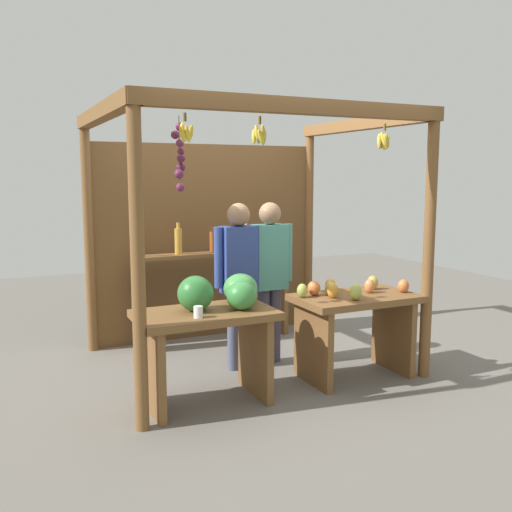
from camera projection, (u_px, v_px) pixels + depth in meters
ground_plane at (247, 362)px, 5.61m from camera, size 12.00×12.00×0.00m
market_stall at (228, 215)px, 5.82m from camera, size 2.73×2.21×2.40m
fruit_counter_left at (212, 321)px, 4.55m from camera, size 1.11×0.65×1.04m
fruit_counter_right at (354, 316)px, 5.13m from camera, size 1.10×0.65×0.90m
bottle_shelf_unit at (213, 273)px, 6.19m from camera, size 1.75×0.22×1.33m
vendor_man at (239, 271)px, 5.29m from camera, size 0.48×0.21×1.57m
vendor_woman at (270, 268)px, 5.49m from camera, size 0.48×0.21×1.57m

